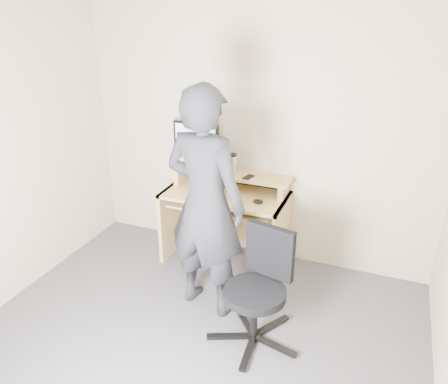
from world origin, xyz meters
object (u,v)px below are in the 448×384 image
Objects in this scene: desk at (228,209)px; monitor at (196,141)px; office_chair at (260,284)px; person at (205,204)px.

monitor is at bearing 166.21° from desk.
desk is 2.45× the size of monitor.
office_chair is at bearing -57.29° from desk.
office_chair reaches higher than desk.
desk is at bearing -10.56° from monitor.
desk is 1.21m from office_chair.
person reaches higher than desk.
person reaches higher than office_chair.
monitor reaches higher than office_chair.
office_chair is at bearing 167.82° from person.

